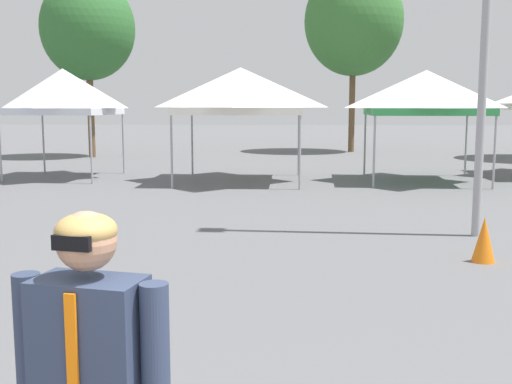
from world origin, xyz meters
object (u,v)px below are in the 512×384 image
canopy_tent_behind_right (426,93)px  tree_behind_tents_right (88,29)px  canopy_tent_behind_left (63,92)px  tree_behind_tents_center (354,21)px  traffic_cone_lot_center (484,240)px  canopy_tent_right_of_center (241,91)px

canopy_tent_behind_right → tree_behind_tents_right: (-12.22, 7.93, 2.79)m
tree_behind_tents_right → canopy_tent_behind_left: bearing=-78.0°
tree_behind_tents_center → traffic_cone_lot_center: tree_behind_tents_center is taller
canopy_tent_behind_left → canopy_tent_behind_right: canopy_tent_behind_left is taller
tree_behind_tents_center → traffic_cone_lot_center: bearing=-90.5°
canopy_tent_right_of_center → traffic_cone_lot_center: 10.29m
canopy_tent_right_of_center → canopy_tent_behind_right: canopy_tent_right_of_center is taller
canopy_tent_behind_right → traffic_cone_lot_center: (-1.13, -9.40, -2.22)m
canopy_tent_behind_right → tree_behind_tents_center: size_ratio=0.40×
canopy_tent_behind_right → traffic_cone_lot_center: 9.72m
traffic_cone_lot_center → canopy_tent_behind_right: bearing=83.2°
canopy_tent_right_of_center → traffic_cone_lot_center: size_ratio=5.56×
tree_behind_tents_center → traffic_cone_lot_center: (-0.20, -21.00, -5.70)m
canopy_tent_behind_left → tree_behind_tents_center: bearing=49.0°
canopy_tent_right_of_center → tree_behind_tents_center: tree_behind_tents_center is taller
canopy_tent_right_of_center → tree_behind_tents_center: 13.07m
canopy_tent_behind_left → tree_behind_tents_center: 15.18m
canopy_tent_behind_left → tree_behind_tents_right: 8.14m
canopy_tent_right_of_center → canopy_tent_behind_right: size_ratio=1.05×
tree_behind_tents_center → traffic_cone_lot_center: 21.76m
canopy_tent_behind_right → tree_behind_tents_right: size_ratio=0.45×
traffic_cone_lot_center → tree_behind_tents_right: bearing=122.6°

